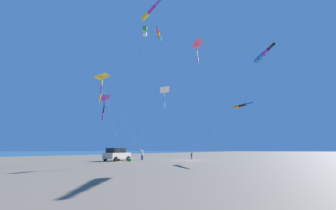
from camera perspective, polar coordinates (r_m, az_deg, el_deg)
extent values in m
plane|color=#756654|center=(34.12, 5.60, -14.83)|extent=(600.00, 600.00, 0.00)
cube|color=beige|center=(32.68, -13.76, -13.34)|extent=(1.97, 4.35, 0.84)
cube|color=black|center=(32.40, -14.08, -11.99)|extent=(1.70, 2.62, 0.68)
cylinder|color=black|center=(34.41, -13.45, -13.99)|extent=(0.24, 0.67, 0.66)
cylinder|color=black|center=(33.29, -10.89, -14.17)|extent=(0.24, 0.67, 0.66)
cylinder|color=black|center=(32.18, -16.80, -13.94)|extent=(0.24, 0.67, 0.66)
cylinder|color=black|center=(30.98, -14.17, -14.17)|extent=(0.24, 0.67, 0.66)
cube|color=green|center=(31.09, -10.34, -14.61)|extent=(0.60, 0.40, 0.36)
cube|color=white|center=(31.08, -10.32, -14.22)|extent=(0.62, 0.42, 0.06)
cube|color=#335199|center=(34.62, -7.13, -14.16)|extent=(0.28, 0.31, 0.72)
cylinder|color=silver|center=(34.60, -7.10, -13.06)|extent=(0.46, 0.46, 0.60)
sphere|color=beige|center=(34.60, -7.08, -12.38)|extent=(0.23, 0.23, 0.23)
cylinder|color=silver|center=(34.41, -7.23, -12.31)|extent=(0.29, 0.34, 0.45)
cylinder|color=silver|center=(34.69, -7.39, -12.31)|extent=(0.29, 0.34, 0.45)
cube|color=#335199|center=(37.32, 6.49, -14.19)|extent=(0.14, 0.22, 0.51)
cylinder|color=#232328|center=(37.31, 6.48, -13.48)|extent=(0.27, 0.27, 0.42)
sphere|color=brown|center=(37.30, 6.47, -13.03)|extent=(0.16, 0.16, 0.16)
cylinder|color=#232328|center=(37.45, 6.41, -12.99)|extent=(0.11, 0.27, 0.32)
cylinder|color=#232328|center=(37.34, 6.69, -12.98)|extent=(0.11, 0.27, 0.32)
cube|color=green|center=(35.05, -6.33, 20.19)|extent=(0.77, 0.77, 0.58)
cube|color=white|center=(34.56, -6.37, 18.88)|extent=(0.77, 0.77, 0.58)
cylinder|color=black|center=(34.52, -5.92, 19.82)|extent=(0.02, 0.02, 1.52)
cylinder|color=black|center=(35.01, -5.78, 19.31)|extent=(0.02, 0.02, 1.52)
cylinder|color=black|center=(34.60, -6.94, 19.76)|extent=(0.02, 0.02, 1.52)
cylinder|color=black|center=(35.09, -6.78, 19.26)|extent=(0.02, 0.02, 1.52)
cylinder|color=white|center=(33.46, -8.17, 1.68)|extent=(4.53, 3.92, 19.09)
pyramid|color=white|center=(24.09, -1.08, 4.35)|extent=(1.01, 1.54, 0.64)
cylinder|color=black|center=(24.05, -0.99, 4.19)|extent=(1.18, 0.08, 0.69)
cylinder|color=white|center=(23.93, -1.04, 3.25)|extent=(0.18, 0.17, 0.68)
cylinder|color=#1EB7C6|center=(23.75, -1.06, 1.69)|extent=(0.14, 0.11, 0.68)
cylinder|color=white|center=(23.62, -0.99, 0.09)|extent=(0.14, 0.19, 0.68)
cylinder|color=white|center=(29.03, -6.09, -7.06)|extent=(9.89, 7.75, 8.31)
cylinder|color=blue|center=(27.30, 23.45, 11.42)|extent=(1.03, 1.70, 0.80)
cylinder|color=blue|center=(25.87, 24.33, 12.23)|extent=(0.93, 1.66, 0.70)
cylinder|color=purple|center=(24.44, 25.32, 13.14)|extent=(0.82, 1.61, 0.60)
cylinder|color=black|center=(23.03, 26.44, 14.16)|extent=(0.72, 1.56, 0.50)
cylinder|color=white|center=(30.97, 14.61, -3.58)|extent=(10.81, 8.07, 12.03)
cylinder|color=#1EB7C6|center=(39.16, -2.31, 17.82)|extent=(1.05, 1.47, 0.59)
cylinder|color=orange|center=(38.02, -2.58, 18.84)|extent=(0.90, 1.40, 0.43)
cylinder|color=red|center=(36.89, -2.88, 19.91)|extent=(0.75, 1.34, 0.27)
cylinder|color=white|center=(36.95, -5.06, 1.82)|extent=(4.32, 0.46, 21.04)
cylinder|color=yellow|center=(27.06, -6.07, 23.16)|extent=(1.37, 1.00, 0.51)
cylinder|color=purple|center=(26.19, -4.53, 24.63)|extent=(1.31, 0.89, 0.38)
cylinder|color=purple|center=(25.36, -2.85, 26.19)|extent=(1.24, 0.78, 0.26)
cylinder|color=white|center=(27.22, -10.64, 2.82)|extent=(6.69, 4.23, 17.07)
cylinder|color=orange|center=(31.18, 18.43, -0.47)|extent=(1.31, 1.69, 0.57)
cylinder|color=black|center=(29.64, 19.80, -0.06)|extent=(1.21, 1.62, 0.45)
cylinder|color=blue|center=(28.13, 21.32, 0.39)|extent=(1.10, 1.55, 0.33)
cylinder|color=white|center=(33.87, 11.98, -8.24)|extent=(7.98, 3.28, 7.55)
pyramid|color=#EF4C93|center=(20.89, 7.91, 16.45)|extent=(1.30, 1.67, 0.54)
cylinder|color=black|center=(20.84, 8.02, 16.26)|extent=(1.20, 0.34, 0.55)
cylinder|color=#EF4C93|center=(20.66, 7.98, 15.27)|extent=(0.17, 0.13, 0.67)
cylinder|color=white|center=(20.35, 8.05, 13.62)|extent=(0.17, 0.11, 0.68)
cylinder|color=#EF4C93|center=(20.02, 8.27, 11.98)|extent=(0.22, 0.21, 0.68)
cylinder|color=white|center=(24.57, -1.66, -2.53)|extent=(11.78, 7.67, 11.41)
pyramid|color=purple|center=(26.29, -17.13, 2.11)|extent=(2.17, 2.32, 0.80)
cylinder|color=black|center=(26.26, -17.03, 1.89)|extent=(1.28, 0.96, 0.84)
cylinder|color=purple|center=(26.16, -17.06, 0.73)|extent=(0.16, 0.22, 0.89)
cylinder|color=black|center=(26.00, -17.25, -1.17)|extent=(0.25, 0.27, 0.90)
cylinder|color=purple|center=(25.83, -17.48, -3.07)|extent=(0.22, 0.23, 0.89)
cylinder|color=white|center=(28.85, -10.20, -7.55)|extent=(1.06, 9.47, 7.66)
pyramid|color=yellow|center=(23.81, -17.71, 7.71)|extent=(2.43, 2.21, 0.54)
cylinder|color=black|center=(23.77, -17.66, 7.43)|extent=(0.97, 1.52, 0.44)
cylinder|color=yellow|center=(23.57, -17.71, 6.18)|extent=(0.23, 0.19, 0.92)
cylinder|color=purple|center=(23.23, -17.86, 4.10)|extent=(0.24, 0.29, 0.93)
cylinder|color=yellow|center=(22.97, -18.17, 1.95)|extent=(0.28, 0.19, 0.93)
cylinder|color=white|center=(26.28, -14.81, -5.14)|extent=(2.77, 7.45, 9.25)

